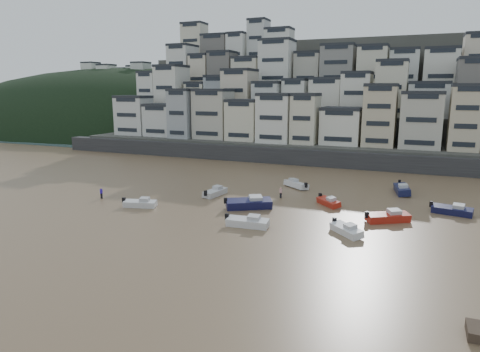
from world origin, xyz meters
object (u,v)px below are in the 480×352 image
at_px(boat_h, 296,183).
at_px(boat_i, 402,188).
at_px(boat_b, 346,229).
at_px(boat_a, 248,221).
at_px(boat_d, 388,216).
at_px(boat_c, 249,202).
at_px(boat_e, 329,201).
at_px(boat_g, 452,209).
at_px(boat_f, 215,191).
at_px(person_blue, 101,193).
at_px(person_pink, 281,192).
at_px(boat_j, 140,202).

distance_m(boat_h, boat_i, 16.99).
xyz_separation_m(boat_b, boat_i, (5.03, 23.74, 0.19)).
bearing_deg(boat_a, boat_d, 25.14).
distance_m(boat_b, boat_d, 8.00).
xyz_separation_m(boat_c, boat_e, (9.99, 5.96, -0.30)).
distance_m(boat_a, boat_h, 22.78).
relative_size(boat_c, boat_g, 1.27).
bearing_deg(boat_d, boat_b, -151.99).
bearing_deg(boat_c, boat_d, -27.88).
height_order(boat_f, person_blue, person_blue).
bearing_deg(boat_i, person_pink, -68.94).
relative_size(boat_a, person_pink, 3.27).
bearing_deg(boat_j, person_blue, 153.04).
xyz_separation_m(boat_d, boat_f, (-26.11, 3.77, -0.08)).
relative_size(boat_a, boat_c, 0.81).
height_order(person_blue, person_pink, same).
bearing_deg(boat_b, boat_a, -125.52).
xyz_separation_m(boat_f, boat_j, (-6.87, -10.14, -0.05)).
relative_size(boat_e, boat_h, 0.87).
distance_m(boat_e, person_pink, 7.84).
bearing_deg(boat_f, boat_b, -108.01).
height_order(boat_j, person_blue, person_blue).
bearing_deg(boat_c, boat_i, 11.44).
bearing_deg(boat_a, boat_h, 86.44).
xyz_separation_m(boat_a, boat_i, (16.55, 25.57, 0.11)).
xyz_separation_m(person_blue, person_pink, (25.24, 11.01, 0.00)).
height_order(boat_e, boat_g, boat_g).
relative_size(boat_d, boat_e, 1.25).
bearing_deg(boat_j, boat_a, -22.73).
height_order(boat_d, boat_f, boat_d).
distance_m(boat_a, boat_f, 16.33).
xyz_separation_m(boat_a, boat_e, (7.13, 13.56, -0.12)).
distance_m(boat_g, boat_j, 42.72).
relative_size(boat_f, person_pink, 3.12).
xyz_separation_m(boat_c, boat_g, (26.12, 7.85, -0.20)).
distance_m(boat_e, boat_i, 15.26).
bearing_deg(boat_a, boat_i, 52.99).
distance_m(boat_h, person_blue, 31.66).
distance_m(boat_f, boat_i, 30.07).
xyz_separation_m(boat_e, boat_h, (-7.34, 9.22, 0.10)).
distance_m(boat_f, boat_g, 33.92).
bearing_deg(boat_a, boat_e, 58.17).
bearing_deg(person_pink, person_blue, -156.44).
bearing_deg(person_blue, boat_b, -3.52).
bearing_deg(boat_g, boat_b, -119.70).
bearing_deg(boat_b, boat_j, -135.56).
height_order(boat_c, person_blue, boat_c).
xyz_separation_m(boat_d, boat_j, (-32.98, -6.37, -0.12)).
bearing_deg(boat_g, boat_j, -151.09).
relative_size(boat_f, boat_i, 0.84).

